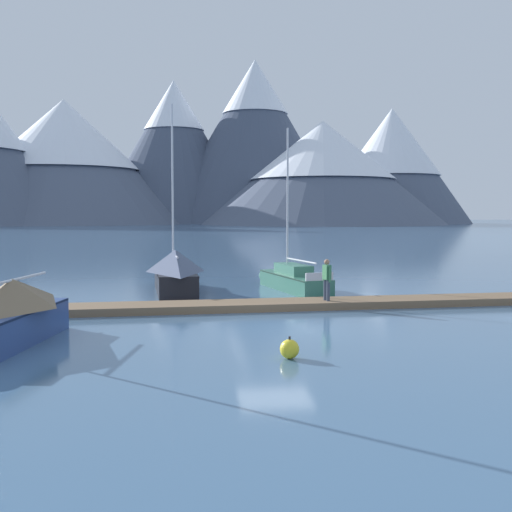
# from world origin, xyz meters

# --- Properties ---
(ground_plane) EXTENTS (700.00, 700.00, 0.00)m
(ground_plane) POSITION_xyz_m (0.00, 0.00, 0.00)
(ground_plane) COLOR #426689
(mountain_central_massif) EXTENTS (94.31, 94.31, 46.18)m
(mountain_central_massif) POSITION_xyz_m (-48.68, 220.36, 24.74)
(mountain_central_massif) COLOR #4C566B
(mountain_central_massif) RESTS_ON ground
(mountain_shoulder_ridge) EXTENTS (65.53, 65.53, 56.88)m
(mountain_shoulder_ridge) POSITION_xyz_m (-8.33, 233.54, 29.25)
(mountain_shoulder_ridge) COLOR #424C60
(mountain_shoulder_ridge) RESTS_ON ground
(mountain_east_summit) EXTENTS (74.85, 74.85, 64.48)m
(mountain_east_summit) POSITION_xyz_m (23.69, 228.46, 33.05)
(mountain_east_summit) COLOR #424C60
(mountain_east_summit) RESTS_ON ground
(mountain_rear_spur) EXTENTS (86.42, 86.42, 36.58)m
(mountain_rear_spur) POSITION_xyz_m (44.64, 198.62, 19.60)
(mountain_rear_spur) COLOR #4C566B
(mountain_rear_spur) RESTS_ON ground
(mountain_north_horn) EXTENTS (60.37, 60.37, 44.02)m
(mountain_north_horn) POSITION_xyz_m (74.96, 214.11, 23.65)
(mountain_north_horn) COLOR #4C566B
(mountain_north_horn) RESTS_ON ground
(dock) EXTENTS (24.21, 3.58, 0.30)m
(dock) POSITION_xyz_m (0.00, 4.00, 0.15)
(dock) COLOR brown
(dock) RESTS_ON ground
(sailboat_nearest_berth) EXTENTS (2.72, 6.74, 8.37)m
(sailboat_nearest_berth) POSITION_xyz_m (-8.23, -2.27, 0.91)
(sailboat_nearest_berth) COLOR navy
(sailboat_nearest_berth) RESTS_ON ground
(sailboat_second_berth) EXTENTS (2.42, 7.35, 9.27)m
(sailboat_second_berth) POSITION_xyz_m (-3.59, 9.83, 1.00)
(sailboat_second_berth) COLOR black
(sailboat_second_berth) RESTS_ON ground
(sailboat_mid_dock_port) EXTENTS (2.94, 7.60, 8.14)m
(sailboat_mid_dock_port) POSITION_xyz_m (2.21, 10.29, 0.54)
(sailboat_mid_dock_port) COLOR #336B56
(sailboat_mid_dock_port) RESTS_ON ground
(person_on_dock) EXTENTS (0.31, 0.57, 1.69)m
(person_on_dock) POSITION_xyz_m (2.67, 3.93, 1.26)
(person_on_dock) COLOR #384256
(person_on_dock) RESTS_ON dock
(mooring_buoy_inner_mooring) EXTENTS (0.52, 0.52, 0.60)m
(mooring_buoy_inner_mooring) POSITION_xyz_m (-0.27, -4.71, 0.26)
(mooring_buoy_inner_mooring) COLOR yellow
(mooring_buoy_inner_mooring) RESTS_ON ground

